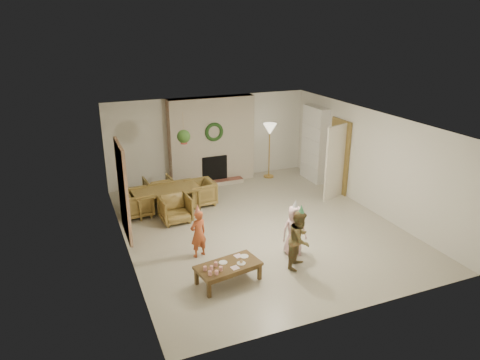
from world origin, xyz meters
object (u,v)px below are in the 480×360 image
dining_table (167,200)px  child_pink (294,230)px  dining_chair_right (200,193)px  child_plaid (300,239)px  dining_chair_far (159,189)px  dining_chair_left (138,203)px  child_red (198,234)px  dining_chair_near (175,209)px  coffee_table_top (228,266)px

dining_table → child_pink: 3.67m
dining_chair_right → child_plaid: size_ratio=0.61×
dining_chair_far → dining_chair_right: bearing=141.3°
dining_chair_left → child_plaid: child_plaid is taller
child_red → child_pink: size_ratio=0.94×
dining_chair_near → dining_chair_left: 1.03m
child_red → child_plaid: (1.69, -1.11, 0.08)m
dining_chair_far → dining_chair_left: same height
dining_chair_near → child_red: (0.03, -1.77, 0.18)m
dining_chair_far → child_pink: 4.32m
dining_chair_left → coffee_table_top: bearing=-167.4°
dining_table → child_plaid: child_plaid is taller
dining_table → dining_chair_near: 0.73m
child_red → child_pink: (1.83, -0.64, 0.03)m
dining_table → child_red: child_red is taller
dining_chair_right → coffee_table_top: dining_chair_right is taller
coffee_table_top → child_pink: (1.61, 0.47, 0.20)m
dining_chair_far → coffee_table_top: bearing=91.1°
coffee_table_top → child_pink: size_ratio=1.10×
dining_chair_left → dining_chair_right: same height
dining_chair_far → child_plaid: (1.80, -4.33, 0.26)m
coffee_table_top → child_pink: bearing=6.2°
dining_chair_near → child_plaid: size_ratio=0.61×
dining_table → child_pink: child_pink is taller
dining_chair_far → child_plaid: bearing=109.3°
dining_chair_far → child_red: size_ratio=0.71×
dining_chair_right → child_red: 2.69m
dining_table → coffee_table_top: 3.62m
dining_table → child_plaid: size_ratio=1.42×
dining_table → dining_chair_far: dining_chair_far is taller
dining_chair_right → child_pink: size_ratio=0.67×
dining_table → dining_chair_far: (-0.04, 0.73, 0.03)m
dining_chair_left → child_red: (0.80, -2.46, 0.18)m
dining_chair_left → dining_table: bearing=-90.0°
dining_chair_left → child_pink: (2.62, -3.09, 0.21)m
dining_table → dining_chair_right: 0.91m
dining_chair_right → child_plaid: bearing=9.8°
dining_chair_far → child_red: (0.11, -3.22, 0.18)m
dining_chair_near → dining_chair_right: same height
dining_chair_right → child_red: size_ratio=0.71×
child_pink → dining_table: bearing=128.4°
dining_table → dining_chair_near: dining_chair_near is taller
dining_chair_near → dining_table: bearing=90.0°
dining_chair_left → dining_chair_right: bearing=-90.0°
dining_table → dining_chair_right: (0.91, 0.05, 0.03)m
child_plaid → child_pink: 0.49m
child_plaid → dining_chair_right: bearing=62.0°
dining_chair_right → child_plaid: 3.76m
coffee_table_top → dining_chair_far: bearing=84.3°
dining_chair_near → dining_chair_left: (-0.77, 0.68, 0.00)m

